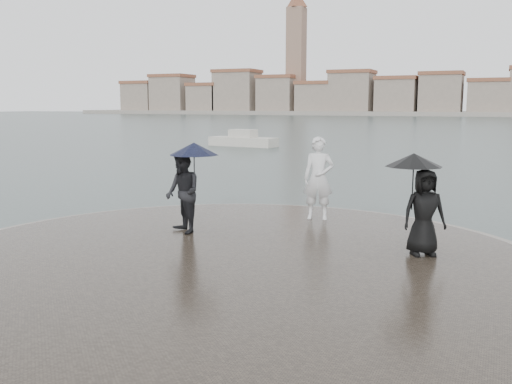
% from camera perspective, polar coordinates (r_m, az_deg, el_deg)
% --- Properties ---
extents(ground, '(400.00, 400.00, 0.00)m').
position_cam_1_polar(ground, '(8.10, -14.15, -15.05)').
color(ground, '#2B3835').
rests_on(ground, ground).
extents(kerb_ring, '(12.50, 12.50, 0.32)m').
position_cam_1_polar(kerb_ring, '(10.85, -2.76, -7.72)').
color(kerb_ring, gray).
rests_on(kerb_ring, ground).
extents(quay_tip, '(11.90, 11.90, 0.36)m').
position_cam_1_polar(quay_tip, '(10.84, -2.76, -7.61)').
color(quay_tip, '#2D261E').
rests_on(quay_tip, ground).
extents(statue, '(0.84, 0.64, 2.08)m').
position_cam_1_polar(statue, '(14.37, 6.27, 1.38)').
color(statue, silver).
rests_on(statue, quay_tip).
extents(visitor_left, '(1.37, 1.20, 2.04)m').
position_cam_1_polar(visitor_left, '(12.83, -7.08, 0.95)').
color(visitor_left, black).
rests_on(visitor_left, quay_tip).
extents(visitor_right, '(1.28, 1.10, 1.95)m').
position_cam_1_polar(visitor_right, '(11.34, 16.18, -0.42)').
color(visitor_right, black).
rests_on(visitor_right, quay_tip).
extents(far_skyline, '(260.00, 20.00, 37.00)m').
position_cam_1_polar(far_skyline, '(166.90, 20.01, 9.07)').
color(far_skyline, gray).
rests_on(far_skyline, ground).
extents(boats, '(37.46, 11.39, 1.50)m').
position_cam_1_polar(boats, '(44.15, 20.36, 4.52)').
color(boats, beige).
rests_on(boats, ground).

